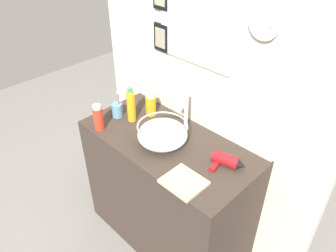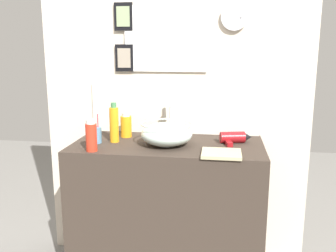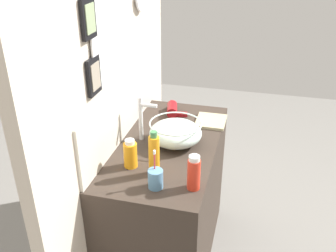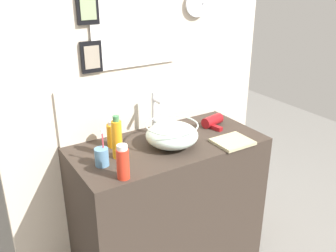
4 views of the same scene
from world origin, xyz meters
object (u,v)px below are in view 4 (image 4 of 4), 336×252
hair_drier (214,121)px  faucet (155,111)px  toothbrush_cup (102,157)px  spray_bottle (117,139)px  soap_dispenser (123,162)px  shampoo_bottle (113,135)px  glass_bowl_sink (173,134)px  hand_towel (233,142)px

hair_drier → faucet: bearing=168.1°
faucet → hair_drier: (0.37, -0.08, -0.11)m
faucet → toothbrush_cup: size_ratio=1.37×
hair_drier → spray_bottle: spray_bottle is taller
faucet → hair_drier: size_ratio=1.33×
soap_dispenser → shampoo_bottle: bearing=73.3°
toothbrush_cup → spray_bottle: size_ratio=0.81×
faucet → soap_dispenser: (-0.37, -0.35, -0.06)m
hair_drier → spray_bottle: size_ratio=0.83×
glass_bowl_sink → shampoo_bottle: (-0.28, 0.16, 0.00)m
glass_bowl_sink → hand_towel: bearing=-26.6°
faucet → hair_drier: faucet is taller
toothbrush_cup → shampoo_bottle: bearing=50.7°
hair_drier → hand_towel: (-0.07, -0.25, -0.02)m
shampoo_bottle → glass_bowl_sink: bearing=-30.2°
hair_drier → toothbrush_cup: toothbrush_cup is taller
soap_dispenser → shampoo_bottle: (0.10, 0.33, -0.01)m
faucet → shampoo_bottle: bearing=-175.0°
glass_bowl_sink → soap_dispenser: (-0.37, -0.17, 0.01)m
toothbrush_cup → hand_towel: toothbrush_cup is taller
glass_bowl_sink → hair_drier: 0.38m
toothbrush_cup → glass_bowl_sink: bearing=0.7°
shampoo_bottle → hair_drier: bearing=-4.8°
shampoo_bottle → spray_bottle: size_ratio=0.65×
toothbrush_cup → faucet: bearing=24.7°
glass_bowl_sink → soap_dispenser: 0.41m
soap_dispenser → hand_towel: (0.67, 0.02, -0.07)m
faucet → soap_dispenser: size_ratio=1.49×
glass_bowl_sink → spray_bottle: size_ratio=1.25×
soap_dispenser → hand_towel: 0.67m
toothbrush_cup → hand_towel: (0.71, -0.14, -0.04)m
glass_bowl_sink → hair_drier: glass_bowl_sink is taller
hair_drier → glass_bowl_sink: bearing=-163.9°
hand_towel → faucet: bearing=131.7°
shampoo_bottle → spray_bottle: spray_bottle is taller
spray_bottle → hand_towel: spray_bottle is taller
hair_drier → toothbrush_cup: bearing=-171.9°
shampoo_bottle → spray_bottle: bearing=-105.0°
faucet → hand_towel: (0.30, -0.33, -0.13)m
soap_dispenser → spray_bottle: spray_bottle is taller
soap_dispenser → spray_bottle: bearing=72.2°
glass_bowl_sink → toothbrush_cup: size_ratio=1.55×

